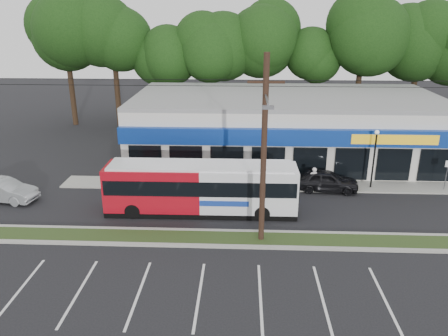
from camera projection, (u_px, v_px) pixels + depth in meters
name	position (u px, v px, depth m)	size (l,w,h in m)	color
ground	(205.00, 249.00, 23.03)	(120.00, 120.00, 0.00)	black
grass_strip	(206.00, 238.00, 23.95)	(40.00, 1.60, 0.12)	#263D19
curb_south	(205.00, 246.00, 23.15)	(40.00, 0.25, 0.14)	#9E9E93
curb_north	(207.00, 231.00, 24.74)	(40.00, 0.25, 0.14)	#9E9E93
sidewalk	(285.00, 185.00, 31.26)	(32.00, 2.20, 0.10)	#9E9E93
strip_mall	(285.00, 126.00, 36.86)	(25.00, 12.55, 5.30)	silver
utility_pole	(261.00, 146.00, 21.94)	(50.00, 2.77, 10.00)	black
lamp_post	(375.00, 152.00, 29.94)	(0.30, 0.30, 4.25)	black
sign_post	(447.00, 170.00, 29.90)	(0.45, 0.10, 2.23)	#59595E
tree_line	(264.00, 46.00, 44.44)	(46.76, 6.76, 11.83)	black
metrobus	(201.00, 187.00, 26.72)	(11.70, 2.55, 3.14)	#AD0D1A
car_dark	(326.00, 180.00, 30.24)	(1.76, 4.38, 1.49)	black
car_silver	(4.00, 190.00, 28.61)	(1.54, 4.40, 1.45)	#969A9D
pedestrian_a	(313.00, 179.00, 30.04)	(0.64, 0.42, 1.76)	white
pedestrian_b	(283.00, 191.00, 28.19)	(0.82, 0.64, 1.69)	beige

